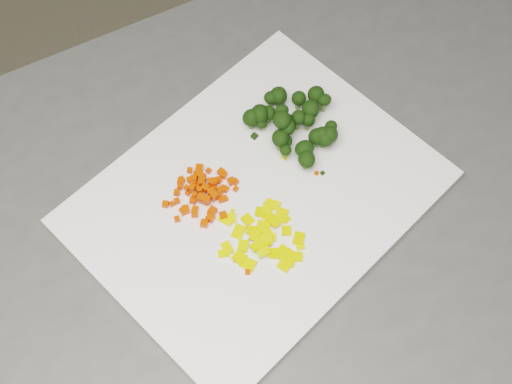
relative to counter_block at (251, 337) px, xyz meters
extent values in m
cube|color=#4D4E4B|center=(0.00, 0.00, 0.00)|extent=(1.19, 0.97, 0.90)
cube|color=white|center=(0.02, 0.04, 0.46)|extent=(0.52, 0.49, 0.01)
cube|color=#F22F02|center=(-0.04, 0.07, 0.47)|extent=(0.01, 0.01, 0.01)
cube|color=#F22F02|center=(-0.04, 0.03, 0.46)|extent=(0.01, 0.01, 0.01)
cube|color=#F22F02|center=(-0.02, 0.04, 0.46)|extent=(0.01, 0.01, 0.01)
cube|color=#F22F02|center=(-0.04, 0.02, 0.46)|extent=(0.01, 0.01, 0.01)
cube|color=#F22F02|center=(-0.06, 0.04, 0.46)|extent=(0.01, 0.01, 0.01)
cube|color=#F22F02|center=(-0.04, 0.07, 0.46)|extent=(0.01, 0.01, 0.01)
cube|color=#F22F02|center=(-0.03, 0.07, 0.47)|extent=(0.01, 0.01, 0.01)
cube|color=#F22F02|center=(-0.03, 0.07, 0.47)|extent=(0.01, 0.01, 0.01)
cube|color=#F22F02|center=(-0.07, 0.08, 0.46)|extent=(0.01, 0.01, 0.01)
cube|color=#F22F02|center=(-0.03, 0.09, 0.46)|extent=(0.01, 0.01, 0.01)
cube|color=#F22F02|center=(-0.05, 0.07, 0.47)|extent=(0.01, 0.01, 0.01)
cube|color=#F22F02|center=(-0.03, 0.06, 0.46)|extent=(0.01, 0.01, 0.01)
cube|color=#F22F02|center=(-0.07, 0.04, 0.47)|extent=(0.01, 0.01, 0.01)
cube|color=#F22F02|center=(-0.06, 0.06, 0.46)|extent=(0.01, 0.01, 0.01)
cube|color=#F22F02|center=(-0.06, 0.05, 0.46)|extent=(0.01, 0.01, 0.01)
cube|color=#F22F02|center=(-0.04, 0.04, 0.46)|extent=(0.01, 0.01, 0.01)
cube|color=#F22F02|center=(-0.01, 0.08, 0.46)|extent=(0.01, 0.01, 0.01)
cube|color=#F22F02|center=(-0.03, 0.05, 0.47)|extent=(0.01, 0.01, 0.01)
cube|color=#F22F02|center=(-0.07, 0.07, 0.46)|extent=(0.01, 0.01, 0.01)
cube|color=#F22F02|center=(-0.04, 0.06, 0.47)|extent=(0.01, 0.01, 0.01)
cube|color=#F22F02|center=(-0.03, 0.06, 0.46)|extent=(0.01, 0.01, 0.01)
cube|color=#F22F02|center=(-0.08, 0.03, 0.46)|extent=(0.01, 0.01, 0.01)
cube|color=#F22F02|center=(-0.05, 0.02, 0.47)|extent=(0.01, 0.01, 0.01)
cube|color=#F22F02|center=(-0.05, 0.06, 0.47)|extent=(0.01, 0.01, 0.01)
cube|color=#F22F02|center=(-0.04, 0.08, 0.46)|extent=(0.01, 0.01, 0.01)
cube|color=#F22F02|center=(-0.04, 0.02, 0.47)|extent=(0.01, 0.01, 0.01)
cube|color=#F22F02|center=(-0.05, 0.05, 0.47)|extent=(0.01, 0.01, 0.01)
cube|color=#F22F02|center=(-0.04, 0.04, 0.47)|extent=(0.01, 0.01, 0.01)
cube|color=#F22F02|center=(-0.06, 0.08, 0.46)|extent=(0.01, 0.01, 0.01)
cube|color=#F22F02|center=(-0.08, 0.05, 0.46)|extent=(0.01, 0.01, 0.01)
cube|color=#F22F02|center=(-0.02, 0.04, 0.46)|extent=(0.01, 0.01, 0.01)
cube|color=#F22F02|center=(-0.05, 0.07, 0.47)|extent=(0.01, 0.01, 0.01)
cube|color=#F22F02|center=(-0.03, 0.05, 0.46)|extent=(0.01, 0.01, 0.01)
cube|color=#F22F02|center=(-0.06, 0.06, 0.47)|extent=(0.01, 0.01, 0.01)
cube|color=#F22F02|center=(-0.02, 0.06, 0.46)|extent=(0.01, 0.01, 0.01)
cube|color=#F22F02|center=(-0.05, 0.08, 0.47)|extent=(0.01, 0.01, 0.01)
cube|color=#F22F02|center=(-0.09, 0.05, 0.46)|extent=(0.01, 0.01, 0.01)
cube|color=#F22F02|center=(-0.04, 0.08, 0.47)|extent=(0.01, 0.01, 0.01)
cube|color=#F22F02|center=(-0.03, 0.02, 0.47)|extent=(0.01, 0.01, 0.01)
cube|color=#F22F02|center=(-0.06, 0.05, 0.46)|extent=(0.01, 0.01, 0.01)
cube|color=#F22F02|center=(-0.07, 0.06, 0.46)|extent=(0.01, 0.01, 0.01)
cube|color=#F22F02|center=(-0.02, 0.08, 0.47)|extent=(0.01, 0.01, 0.01)
cube|color=#F22F02|center=(-0.04, 0.07, 0.47)|extent=(0.01, 0.01, 0.01)
cube|color=#F22F02|center=(-0.08, 0.05, 0.46)|extent=(0.01, 0.01, 0.01)
cube|color=#F22F02|center=(-0.07, 0.08, 0.47)|extent=(0.01, 0.01, 0.01)
cube|color=#F22F02|center=(-0.02, 0.07, 0.46)|extent=(0.01, 0.01, 0.01)
cube|color=#F22F02|center=(-0.04, 0.09, 0.47)|extent=(0.01, 0.01, 0.01)
cube|color=#F22F02|center=(-0.02, 0.05, 0.46)|extent=(0.01, 0.01, 0.01)
cube|color=#F22F02|center=(-0.03, 0.06, 0.47)|extent=(0.01, 0.01, 0.01)
cube|color=#F22F02|center=(-0.03, 0.05, 0.47)|extent=(0.01, 0.01, 0.01)
cube|color=#F22F02|center=(-0.02, 0.06, 0.46)|extent=(0.01, 0.01, 0.01)
cube|color=#F22F02|center=(0.00, 0.06, 0.46)|extent=(0.01, 0.01, 0.01)
cube|color=#F22F02|center=(-0.07, 0.04, 0.47)|extent=(0.01, 0.01, 0.01)
cube|color=#F22F02|center=(-0.06, 0.07, 0.47)|extent=(0.01, 0.01, 0.01)
cube|color=#F22F02|center=(-0.06, 0.03, 0.46)|extent=(0.01, 0.01, 0.01)
cube|color=#F22F02|center=(0.00, 0.05, 0.46)|extent=(0.01, 0.01, 0.01)
cube|color=#F22F02|center=(-0.05, 0.09, 0.46)|extent=(0.01, 0.01, 0.01)
cube|color=#F22F02|center=(-0.05, 0.05, 0.46)|extent=(0.01, 0.01, 0.01)
cube|color=#F22F02|center=(-0.05, 0.08, 0.46)|extent=(0.01, 0.01, 0.01)
cube|color=#F22F02|center=(-0.02, 0.07, 0.46)|extent=(0.01, 0.01, 0.01)
cube|color=#F22F02|center=(-0.04, 0.03, 0.47)|extent=(0.01, 0.01, 0.01)
cube|color=#F22F02|center=(-0.04, 0.08, 0.47)|extent=(0.01, 0.01, 0.01)
cube|color=#F22F02|center=(-0.05, 0.07, 0.47)|extent=(0.01, 0.01, 0.01)
cube|color=#F22F02|center=(-0.07, 0.04, 0.46)|extent=(0.01, 0.01, 0.01)
cube|color=#F22F02|center=(-0.05, 0.05, 0.47)|extent=(0.01, 0.01, 0.01)
cube|color=#F22F02|center=(-0.02, 0.06, 0.46)|extent=(0.01, 0.01, 0.01)
cube|color=#F22F02|center=(-0.01, 0.06, 0.47)|extent=(0.01, 0.01, 0.01)
cube|color=yellow|center=(0.02, 0.01, 0.46)|extent=(0.02, 0.02, 0.01)
cube|color=yellow|center=(0.04, -0.05, 0.46)|extent=(0.02, 0.02, 0.01)
cube|color=yellow|center=(0.00, 0.01, 0.46)|extent=(0.02, 0.02, 0.01)
cube|color=yellow|center=(0.03, -0.04, 0.46)|extent=(0.01, 0.01, 0.01)
cube|color=yellow|center=(-0.03, -0.02, 0.46)|extent=(0.01, 0.02, 0.01)
cube|color=yellow|center=(0.03, 0.00, 0.47)|extent=(0.02, 0.02, 0.01)
cube|color=yellow|center=(0.01, -0.02, 0.46)|extent=(0.01, 0.01, 0.01)
cube|color=yellow|center=(0.05, 0.00, 0.46)|extent=(0.02, 0.02, 0.00)
cube|color=yellow|center=(0.04, 0.02, 0.46)|extent=(0.02, 0.02, 0.01)
cube|color=yellow|center=(0.01, -0.01, 0.47)|extent=(0.02, 0.02, 0.00)
cube|color=yellow|center=(0.01, -0.01, 0.46)|extent=(0.01, 0.02, 0.01)
cube|color=yellow|center=(0.02, -0.02, 0.47)|extent=(0.02, 0.01, 0.00)
cube|color=yellow|center=(0.03, -0.06, 0.46)|extent=(0.02, 0.02, 0.01)
cube|color=yellow|center=(0.03, -0.04, 0.46)|extent=(0.02, 0.02, 0.01)
cube|color=yellow|center=(0.02, -0.04, 0.46)|extent=(0.02, 0.02, 0.01)
cube|color=yellow|center=(0.01, -0.02, 0.47)|extent=(0.02, 0.02, 0.01)
cube|color=yellow|center=(0.04, -0.05, 0.46)|extent=(0.02, 0.02, 0.00)
cube|color=yellow|center=(-0.01, -0.05, 0.46)|extent=(0.02, 0.02, 0.01)
cube|color=yellow|center=(-0.02, 0.02, 0.46)|extent=(0.01, 0.01, 0.01)
cube|color=yellow|center=(0.00, -0.03, 0.47)|extent=(0.02, 0.01, 0.01)
cube|color=yellow|center=(0.04, -0.01, 0.46)|extent=(0.01, 0.02, 0.01)
cube|color=yellow|center=(0.03, 0.02, 0.46)|extent=(0.02, 0.02, 0.01)
cube|color=yellow|center=(-0.02, 0.02, 0.46)|extent=(0.02, 0.02, 0.01)
cube|color=yellow|center=(-0.04, -0.03, 0.46)|extent=(0.01, 0.01, 0.00)
cube|color=yellow|center=(0.01, -0.03, 0.47)|extent=(0.02, 0.02, 0.01)
cube|color=yellow|center=(0.00, 0.00, 0.46)|extent=(0.01, 0.02, 0.01)
cube|color=yellow|center=(0.02, -0.02, 0.46)|extent=(0.02, 0.01, 0.01)
cube|color=yellow|center=(0.02, 0.00, 0.46)|extent=(0.02, 0.02, 0.01)
cube|color=yellow|center=(0.03, 0.01, 0.46)|extent=(0.01, 0.01, 0.01)
cube|color=yellow|center=(-0.02, -0.04, 0.46)|extent=(0.02, 0.02, 0.01)
cube|color=yellow|center=(0.01, -0.04, 0.47)|extent=(0.02, 0.01, 0.00)
cube|color=yellow|center=(0.06, -0.03, 0.46)|extent=(0.02, 0.02, 0.01)
cube|color=yellow|center=(0.04, -0.05, 0.46)|extent=(0.02, 0.02, 0.01)
cube|color=yellow|center=(-0.01, -0.02, 0.46)|extent=(0.02, 0.02, 0.01)
cube|color=yellow|center=(-0.01, 0.00, 0.46)|extent=(0.02, 0.02, 0.01)
cube|color=yellow|center=(0.02, -0.01, 0.46)|extent=(0.02, 0.02, 0.00)
cube|color=yellow|center=(0.02, 0.00, 0.46)|extent=(0.02, 0.02, 0.01)
cube|color=yellow|center=(0.04, 0.01, 0.46)|extent=(0.02, 0.02, 0.01)
cube|color=yellow|center=(0.05, -0.03, 0.46)|extent=(0.01, 0.02, 0.01)
cube|color=yellow|center=(0.02, 0.02, 0.46)|extent=(0.02, 0.02, 0.01)
cube|color=yellow|center=(0.07, 0.08, 0.46)|extent=(0.01, 0.01, 0.00)
cube|color=black|center=(0.04, 0.12, 0.46)|extent=(0.01, 0.01, 0.01)
cube|color=black|center=(-0.05, 0.06, 0.46)|extent=(0.01, 0.01, 0.01)
cube|color=black|center=(0.11, 0.05, 0.46)|extent=(0.01, 0.01, 0.00)
cube|color=#F22F02|center=(0.10, 0.05, 0.46)|extent=(0.01, 0.01, 0.00)
cube|color=yellow|center=(0.01, -0.03, 0.46)|extent=(0.01, 0.01, 0.00)
cube|color=#F22F02|center=(-0.02, -0.04, 0.46)|extent=(0.00, 0.00, 0.00)
cube|color=#F22F02|center=(-0.01, -0.06, 0.46)|extent=(0.01, 0.01, 0.00)
cube|color=yellow|center=(-0.01, 0.03, 0.46)|extent=(0.01, 0.01, 0.00)
camera|label=1|loc=(-0.07, -0.35, 1.24)|focal=50.00mm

